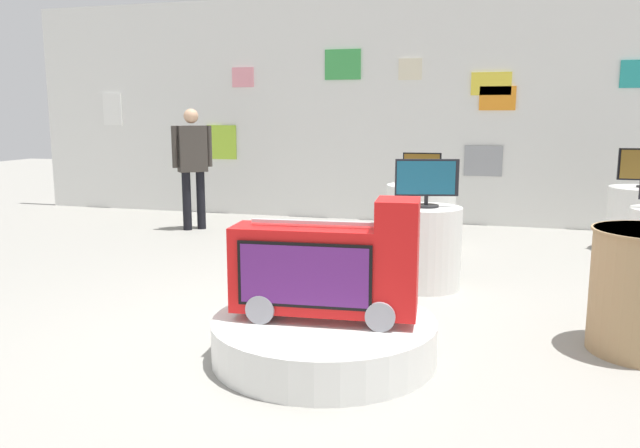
# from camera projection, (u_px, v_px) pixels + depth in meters

# --- Properties ---
(ground_plane) EXTENTS (30.00, 30.00, 0.00)m
(ground_plane) POSITION_uv_depth(u_px,v_px,m) (295.00, 338.00, 4.57)
(ground_plane) COLOR gray
(back_wall_display) EXTENTS (12.38, 0.13, 3.34)m
(back_wall_display) POSITION_uv_depth(u_px,v_px,m) (406.00, 109.00, 9.28)
(back_wall_display) COLOR silver
(back_wall_display) RESTS_ON ground
(main_display_pedestal) EXTENTS (1.49, 1.49, 0.27)m
(main_display_pedestal) POSITION_uv_depth(u_px,v_px,m) (324.00, 338.00, 4.19)
(main_display_pedestal) COLOR silver
(main_display_pedestal) RESTS_ON ground
(novelty_firetruck_tv) EXTENTS (1.23, 0.47, 0.81)m
(novelty_firetruck_tv) POSITION_uv_depth(u_px,v_px,m) (328.00, 270.00, 4.10)
(novelty_firetruck_tv) COLOR gray
(novelty_firetruck_tv) RESTS_ON main_display_pedestal
(display_pedestal_right_rear) EXTENTS (0.83, 0.83, 0.76)m
(display_pedestal_right_rear) POSITION_uv_depth(u_px,v_px,m) (421.00, 216.00, 7.65)
(display_pedestal_right_rear) COLOR silver
(display_pedestal_right_rear) RESTS_ON ground
(tv_on_right_rear) EXTENTS (0.46, 0.17, 0.39)m
(tv_on_right_rear) POSITION_uv_depth(u_px,v_px,m) (422.00, 166.00, 7.54)
(tv_on_right_rear) COLOR black
(tv_on_right_rear) RESTS_ON display_pedestal_right_rear
(display_pedestal_far_right) EXTENTS (0.67, 0.67, 0.76)m
(display_pedestal_far_right) POSITION_uv_depth(u_px,v_px,m) (425.00, 247.00, 5.87)
(display_pedestal_far_right) COLOR silver
(display_pedestal_far_right) RESTS_ON ground
(tv_on_far_right) EXTENTS (0.57, 0.23, 0.44)m
(tv_on_far_right) POSITION_uv_depth(u_px,v_px,m) (427.00, 181.00, 5.76)
(tv_on_far_right) COLOR black
(tv_on_far_right) RESTS_ON display_pedestal_far_right
(shopper_browsing_near_truck) EXTENTS (0.44, 0.40, 1.67)m
(shopper_browsing_near_truck) POSITION_uv_depth(u_px,v_px,m) (192.00, 160.00, 8.71)
(shopper_browsing_near_truck) COLOR black
(shopper_browsing_near_truck) RESTS_ON ground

